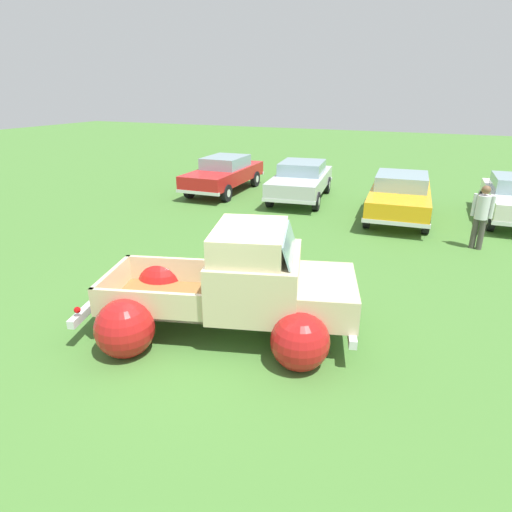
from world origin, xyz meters
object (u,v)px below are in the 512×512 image
show_car_1 (301,179)px  lane_cone_0 (269,258)px  spectator_0 (482,213)px  vintage_pickup_truck (241,292)px  show_car_0 (224,173)px  show_car_2 (400,194)px

show_car_1 → lane_cone_0: 7.14m
show_car_1 → lane_cone_0: (1.50, -6.96, -0.47)m
show_car_1 → lane_cone_0: bearing=4.9°
spectator_0 → lane_cone_0: 5.84m
vintage_pickup_truck → lane_cone_0: size_ratio=7.89×
vintage_pickup_truck → show_car_0: bearing=102.9°
show_car_0 → show_car_2: same height
show_car_1 → show_car_0: bearing=-97.1°
lane_cone_0 → spectator_0: bearing=38.5°
spectator_0 → lane_cone_0: spectator_0 is taller
vintage_pickup_truck → show_car_0: (-5.38, 9.65, 0.03)m
show_car_0 → show_car_1: size_ratio=1.01×
show_car_0 → show_car_2: bearing=79.3°
vintage_pickup_truck → show_car_2: 8.73m
show_car_2 → lane_cone_0: (-2.26, -5.87, -0.47)m
show_car_0 → show_car_1: bearing=88.2°
show_car_0 → lane_cone_0: bearing=32.6°
vintage_pickup_truck → show_car_1: 9.88m
show_car_1 → show_car_2: bearing=66.6°
show_car_0 → show_car_2: size_ratio=1.00×
vintage_pickup_truck → spectator_0: size_ratio=2.90×
show_car_0 → show_car_1: (3.31, 0.01, 0.00)m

